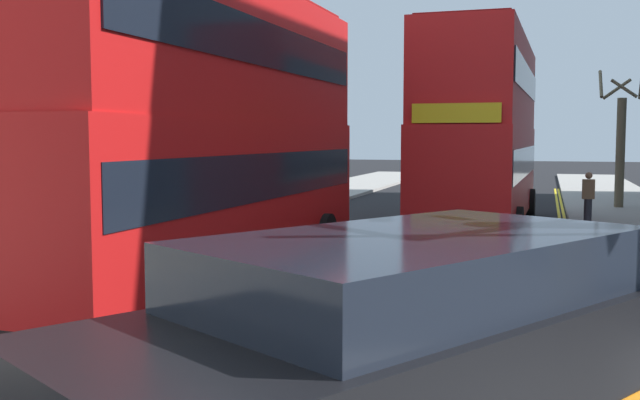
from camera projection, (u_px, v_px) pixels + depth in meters
name	position (u px, v px, depth m)	size (l,w,h in m)	color
sidewalk_left	(106.00, 247.00, 18.23)	(4.00, 80.00, 0.14)	#9E9991
kerb_line_outer	(580.00, 293.00, 13.17)	(0.10, 56.00, 0.01)	yellow
kerb_line_inner	(571.00, 292.00, 13.21)	(0.10, 56.00, 0.01)	yellow
double_decker_bus_away	(206.00, 122.00, 13.81)	(2.94, 10.85, 5.64)	red
double_decker_bus_oncoming	(482.00, 128.00, 21.84)	(3.01, 10.87, 5.64)	red
taxi_minivan	(392.00, 400.00, 4.77)	(4.06, 5.09, 2.12)	black
pedestrian_far	(588.00, 199.00, 21.31)	(0.34, 0.22, 1.62)	#2D2D38
street_tree_near	(620.00, 143.00, 27.72)	(1.55, 1.56, 5.16)	#6B6047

